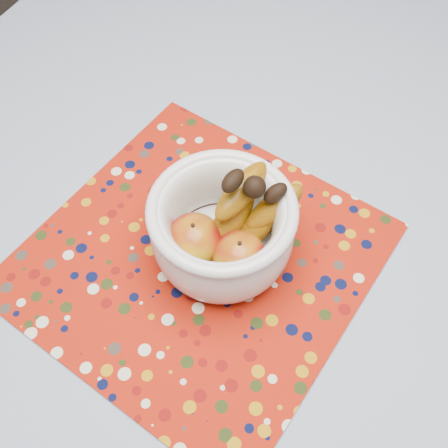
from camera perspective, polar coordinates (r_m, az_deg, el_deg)
name	(u,v)px	position (r m, az deg, el deg)	size (l,w,h in m)	color
table	(270,250)	(0.83, 5.08, -2.81)	(1.20, 1.20, 0.75)	brown
tablecloth	(275,221)	(0.76, 5.54, 0.28)	(1.32, 1.32, 0.01)	slate
placemat	(198,258)	(0.72, -2.79, -3.69)	(0.43, 0.43, 0.00)	#9A1708
fruit_bowl	(230,226)	(0.66, 0.64, -0.18)	(0.21, 0.20, 0.16)	silver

